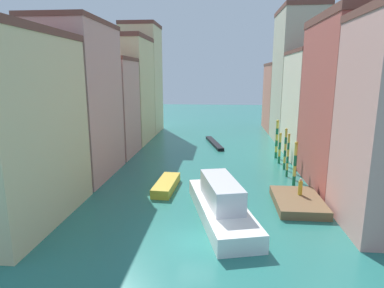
{
  "coord_description": "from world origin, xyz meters",
  "views": [
    {
      "loc": [
        1.47,
        -19.79,
        11.02
      ],
      "look_at": [
        -2.47,
        24.18,
        1.5
      ],
      "focal_mm": 30.25,
      "sensor_mm": 36.0,
      "label": 1
    }
  ],
  "objects_px": {
    "mooring_pole_0": "(295,164)",
    "mooring_pole_2": "(285,149)",
    "vaporetto_white": "(221,204)",
    "gondola_black": "(214,143)",
    "mooring_pole_1": "(288,155)",
    "waterfront_dock": "(298,202)",
    "mooring_pole_4": "(277,139)",
    "person_on_dock": "(300,187)",
    "motorboat_0": "(166,185)",
    "mooring_pole_3": "(280,148)"
  },
  "relations": [
    {
      "from": "mooring_pole_2",
      "to": "mooring_pole_4",
      "type": "relative_size",
      "value": 0.95
    },
    {
      "from": "mooring_pole_0",
      "to": "motorboat_0",
      "type": "bearing_deg",
      "value": -171.25
    },
    {
      "from": "person_on_dock",
      "to": "mooring_pole_2",
      "type": "xyz_separation_m",
      "value": [
        0.57,
        10.27,
        1.1
      ]
    },
    {
      "from": "mooring_pole_3",
      "to": "motorboat_0",
      "type": "height_order",
      "value": "mooring_pole_3"
    },
    {
      "from": "mooring_pole_1",
      "to": "mooring_pole_3",
      "type": "xyz_separation_m",
      "value": [
        0.09,
        5.44,
        -0.44
      ]
    },
    {
      "from": "person_on_dock",
      "to": "mooring_pole_1",
      "type": "distance_m",
      "value": 7.54
    },
    {
      "from": "gondola_black",
      "to": "motorboat_0",
      "type": "relative_size",
      "value": 1.66
    },
    {
      "from": "waterfront_dock",
      "to": "gondola_black",
      "type": "relative_size",
      "value": 0.62
    },
    {
      "from": "person_on_dock",
      "to": "gondola_black",
      "type": "bearing_deg",
      "value": 108.78
    },
    {
      "from": "mooring_pole_3",
      "to": "vaporetto_white",
      "type": "distance_m",
      "value": 18.1
    },
    {
      "from": "mooring_pole_3",
      "to": "motorboat_0",
      "type": "relative_size",
      "value": 0.68
    },
    {
      "from": "mooring_pole_0",
      "to": "mooring_pole_3",
      "type": "relative_size",
      "value": 1.17
    },
    {
      "from": "mooring_pole_1",
      "to": "mooring_pole_0",
      "type": "bearing_deg",
      "value": -88.51
    },
    {
      "from": "person_on_dock",
      "to": "mooring_pole_0",
      "type": "xyz_separation_m",
      "value": [
        0.41,
        4.26,
        0.94
      ]
    },
    {
      "from": "waterfront_dock",
      "to": "mooring_pole_0",
      "type": "relative_size",
      "value": 1.3
    },
    {
      "from": "waterfront_dock",
      "to": "mooring_pole_2",
      "type": "height_order",
      "value": "mooring_pole_2"
    },
    {
      "from": "mooring_pole_1",
      "to": "mooring_pole_2",
      "type": "height_order",
      "value": "mooring_pole_2"
    },
    {
      "from": "mooring_pole_4",
      "to": "motorboat_0",
      "type": "relative_size",
      "value": 0.89
    },
    {
      "from": "mooring_pole_3",
      "to": "vaporetto_white",
      "type": "relative_size",
      "value": 0.33
    },
    {
      "from": "mooring_pole_0",
      "to": "gondola_black",
      "type": "relative_size",
      "value": 0.48
    },
    {
      "from": "mooring_pole_0",
      "to": "mooring_pole_2",
      "type": "relative_size",
      "value": 0.93
    },
    {
      "from": "mooring_pole_0",
      "to": "mooring_pole_4",
      "type": "xyz_separation_m",
      "value": [
        0.07,
        11.4,
        0.29
      ]
    },
    {
      "from": "mooring_pole_2",
      "to": "vaporetto_white",
      "type": "xyz_separation_m",
      "value": [
        -7.44,
        -13.92,
        -1.36
      ]
    },
    {
      "from": "motorboat_0",
      "to": "gondola_black",
      "type": "bearing_deg",
      "value": 78.76
    },
    {
      "from": "person_on_dock",
      "to": "mooring_pole_3",
      "type": "xyz_separation_m",
      "value": [
        0.42,
        12.89,
        0.61
      ]
    },
    {
      "from": "person_on_dock",
      "to": "mooring_pole_2",
      "type": "relative_size",
      "value": 0.3
    },
    {
      "from": "motorboat_0",
      "to": "mooring_pole_0",
      "type": "bearing_deg",
      "value": 8.75
    },
    {
      "from": "waterfront_dock",
      "to": "gondola_black",
      "type": "distance_m",
      "value": 25.44
    },
    {
      "from": "vaporetto_white",
      "to": "gondola_black",
      "type": "height_order",
      "value": "vaporetto_white"
    },
    {
      "from": "vaporetto_white",
      "to": "motorboat_0",
      "type": "distance_m",
      "value": 8.04
    },
    {
      "from": "mooring_pole_1",
      "to": "mooring_pole_4",
      "type": "relative_size",
      "value": 0.93
    },
    {
      "from": "mooring_pole_4",
      "to": "gondola_black",
      "type": "xyz_separation_m",
      "value": [
        -8.47,
        7.85,
        -2.43
      ]
    },
    {
      "from": "mooring_pole_1",
      "to": "motorboat_0",
      "type": "xyz_separation_m",
      "value": [
        -12.53,
        -5.14,
        -2.03
      ]
    },
    {
      "from": "mooring_pole_4",
      "to": "person_on_dock",
      "type": "bearing_deg",
      "value": -91.74
    },
    {
      "from": "waterfront_dock",
      "to": "person_on_dock",
      "type": "relative_size",
      "value": 4.03
    },
    {
      "from": "mooring_pole_0",
      "to": "mooring_pole_4",
      "type": "distance_m",
      "value": 11.41
    },
    {
      "from": "waterfront_dock",
      "to": "mooring_pole_4",
      "type": "height_order",
      "value": "mooring_pole_4"
    },
    {
      "from": "gondola_black",
      "to": "mooring_pole_2",
      "type": "bearing_deg",
      "value": -57.11
    },
    {
      "from": "person_on_dock",
      "to": "mooring_pole_4",
      "type": "distance_m",
      "value": 15.72
    },
    {
      "from": "vaporetto_white",
      "to": "motorboat_0",
      "type": "relative_size",
      "value": 2.04
    },
    {
      "from": "mooring_pole_0",
      "to": "vaporetto_white",
      "type": "xyz_separation_m",
      "value": [
        -7.28,
        -7.91,
        -1.2
      ]
    },
    {
      "from": "mooring_pole_2",
      "to": "gondola_black",
      "type": "bearing_deg",
      "value": 122.89
    },
    {
      "from": "mooring_pole_1",
      "to": "motorboat_0",
      "type": "relative_size",
      "value": 0.83
    },
    {
      "from": "mooring_pole_4",
      "to": "gondola_black",
      "type": "height_order",
      "value": "mooring_pole_4"
    },
    {
      "from": "vaporetto_white",
      "to": "mooring_pole_4",
      "type": "bearing_deg",
      "value": 69.18
    },
    {
      "from": "waterfront_dock",
      "to": "mooring_pole_1",
      "type": "relative_size",
      "value": 1.24
    },
    {
      "from": "gondola_black",
      "to": "mooring_pole_0",
      "type": "bearing_deg",
      "value": -66.42
    },
    {
      "from": "mooring_pole_1",
      "to": "mooring_pole_3",
      "type": "distance_m",
      "value": 5.46
    },
    {
      "from": "waterfront_dock",
      "to": "gondola_black",
      "type": "bearing_deg",
      "value": 107.58
    },
    {
      "from": "motorboat_0",
      "to": "person_on_dock",
      "type": "bearing_deg",
      "value": -10.75
    }
  ]
}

